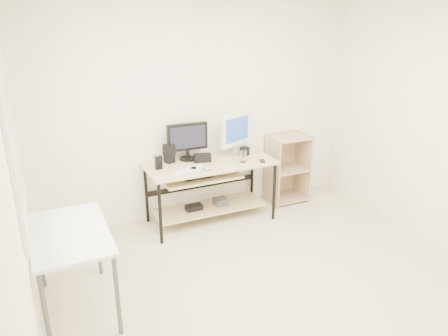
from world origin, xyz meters
TOP-DOWN VIEW (x-y plane):
  - room at (-0.14, 0.04)m, footprint 4.01×4.01m
  - desk at (-0.03, 1.66)m, footprint 1.50×0.65m
  - side_table at (-1.68, 0.60)m, footprint 0.60×1.00m
  - shelf_unit at (1.15, 1.82)m, footprint 0.50×0.40m
  - black_monitor at (-0.20, 1.86)m, footprint 0.48×0.20m
  - white_imac at (0.41, 1.81)m, footprint 0.47×0.23m
  - keyboard at (-0.31, 1.52)m, footprint 0.43×0.23m
  - mouse at (-0.12, 1.46)m, footprint 0.10×0.14m
  - center_speaker at (-0.07, 1.72)m, footprint 0.21×0.13m
  - speaker_left at (-0.43, 1.85)m, footprint 0.14×0.14m
  - speaker_right at (0.48, 1.72)m, footprint 0.11×0.11m
  - audio_controller at (-0.61, 1.70)m, footprint 0.08×0.06m
  - volume_puck at (-0.26, 1.51)m, footprint 0.07×0.07m
  - smartphone at (0.57, 1.44)m, footprint 0.10×0.13m
  - coaster at (0.35, 1.50)m, footprint 0.09×0.09m
  - drinking_glass at (0.35, 1.50)m, footprint 0.07×0.07m

SIDE VIEW (x-z plane):
  - shelf_unit at x=1.15m, z-range 0.00..0.90m
  - desk at x=-0.03m, z-range 0.16..0.91m
  - side_table at x=-1.68m, z-range 0.30..1.05m
  - coaster at x=0.35m, z-range 0.75..0.76m
  - smartphone at x=0.57m, z-range 0.75..0.76m
  - keyboard at x=-0.31m, z-range 0.75..0.76m
  - volume_puck at x=-0.26m, z-range 0.75..0.78m
  - mouse at x=-0.12m, z-range 0.75..0.79m
  - center_speaker at x=-0.07m, z-range 0.75..0.85m
  - speaker_right at x=0.48m, z-range 0.75..0.85m
  - drinking_glass at x=0.35m, z-range 0.76..0.90m
  - audio_controller at x=-0.61m, z-range 0.75..0.90m
  - speaker_left at x=-0.43m, z-range 0.76..0.97m
  - black_monitor at x=-0.20m, z-range 0.78..1.22m
  - white_imac at x=0.41m, z-range 0.79..1.32m
  - room at x=-0.14m, z-range 0.01..2.63m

